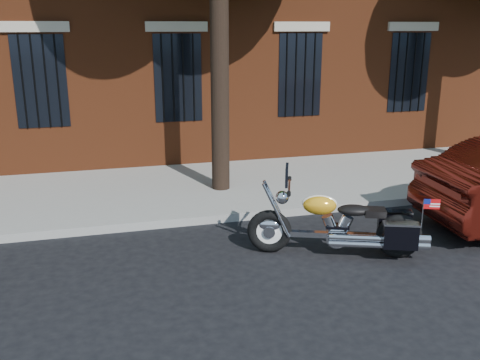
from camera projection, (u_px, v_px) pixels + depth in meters
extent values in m
plane|color=black|center=(231.00, 253.00, 8.24)|extent=(120.00, 120.00, 0.00)
cube|color=gray|center=(213.00, 218.00, 9.50)|extent=(40.00, 0.16, 0.15)
cube|color=gray|center=(194.00, 188.00, 11.24)|extent=(40.00, 3.60, 0.15)
cube|color=black|center=(178.00, 78.00, 12.37)|extent=(1.10, 0.14, 2.00)
cube|color=#B2A893|center=(176.00, 27.00, 12.02)|extent=(1.40, 0.20, 0.22)
cylinder|color=black|center=(178.00, 78.00, 12.29)|extent=(0.04, 0.04, 2.00)
cylinder|color=black|center=(220.00, 72.00, 10.36)|extent=(0.36, 0.36, 5.00)
torus|color=black|center=(269.00, 231.00, 8.17)|extent=(0.69, 0.39, 0.68)
torus|color=black|center=(399.00, 236.00, 7.97)|extent=(0.69, 0.39, 0.68)
cylinder|color=white|center=(269.00, 231.00, 8.17)|extent=(0.50, 0.24, 0.51)
cylinder|color=white|center=(399.00, 236.00, 7.97)|extent=(0.50, 0.24, 0.51)
ellipsoid|color=white|center=(269.00, 225.00, 8.14)|extent=(0.38, 0.25, 0.20)
ellipsoid|color=#FFAA1C|center=(400.00, 229.00, 7.94)|extent=(0.39, 0.26, 0.20)
cube|color=white|center=(333.00, 235.00, 8.07)|extent=(1.46, 0.64, 0.08)
cylinder|color=white|center=(337.00, 236.00, 8.08)|extent=(0.37, 0.29, 0.33)
cylinder|color=white|center=(373.00, 242.00, 7.85)|extent=(1.22, 0.54, 0.09)
ellipsoid|color=#FFAA1C|center=(320.00, 205.00, 7.97)|extent=(0.57, 0.45, 0.29)
ellipsoid|color=black|center=(354.00, 210.00, 7.93)|extent=(0.56, 0.45, 0.16)
cube|color=black|center=(394.00, 223.00, 8.20)|extent=(0.51, 0.33, 0.39)
cube|color=black|center=(401.00, 236.00, 7.69)|extent=(0.51, 0.33, 0.39)
cylinder|color=white|center=(289.00, 186.00, 7.93)|extent=(0.32, 0.76, 0.04)
sphere|color=white|center=(282.00, 197.00, 8.00)|extent=(0.26, 0.26, 0.20)
cube|color=black|center=(287.00, 175.00, 7.89)|extent=(0.18, 0.40, 0.29)
cube|color=red|center=(432.00, 204.00, 7.47)|extent=(0.21, 0.09, 0.14)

